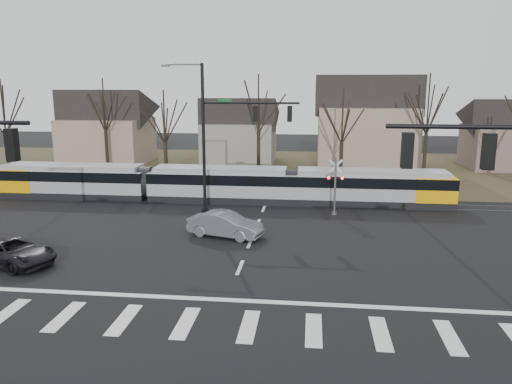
# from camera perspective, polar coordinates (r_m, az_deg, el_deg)

# --- Properties ---
(ground) EXTENTS (140.00, 140.00, 0.00)m
(ground) POSITION_cam_1_polar(r_m,az_deg,el_deg) (22.91, -2.58, -10.38)
(ground) COLOR black
(grass_verge) EXTENTS (140.00, 28.00, 0.01)m
(grass_verge) POSITION_cam_1_polar(r_m,az_deg,el_deg) (53.72, 2.77, 2.73)
(grass_verge) COLOR #38331E
(grass_verge) RESTS_ON ground
(crosswalk) EXTENTS (27.00, 2.60, 0.01)m
(crosswalk) POSITION_cam_1_polar(r_m,az_deg,el_deg) (19.33, -4.49, -14.86)
(crosswalk) COLOR silver
(crosswalk) RESTS_ON ground
(stop_line) EXTENTS (28.00, 0.35, 0.01)m
(stop_line) POSITION_cam_1_polar(r_m,az_deg,el_deg) (21.28, -3.35, -12.21)
(stop_line) COLOR silver
(stop_line) RESTS_ON ground
(lane_dashes) EXTENTS (0.18, 30.00, 0.01)m
(lane_dashes) POSITION_cam_1_polar(r_m,az_deg,el_deg) (38.07, 1.19, -1.17)
(lane_dashes) COLOR silver
(lane_dashes) RESTS_ON ground
(rail_pair) EXTENTS (90.00, 1.52, 0.06)m
(rail_pair) POSITION_cam_1_polar(r_m,az_deg,el_deg) (37.87, 1.16, -1.21)
(rail_pair) COLOR #59595E
(rail_pair) RESTS_ON ground
(tram) EXTENTS (34.92, 2.59, 2.65)m
(tram) POSITION_cam_1_polar(r_m,az_deg,el_deg) (38.28, -4.31, 1.07)
(tram) COLOR gray
(tram) RESTS_ON ground
(sedan) EXTENTS (3.96, 5.28, 1.46)m
(sedan) POSITION_cam_1_polar(r_m,az_deg,el_deg) (29.43, -3.52, -3.74)
(sedan) COLOR slate
(sedan) RESTS_ON ground
(suv) EXTENTS (5.39, 6.33, 1.35)m
(suv) POSITION_cam_1_polar(r_m,az_deg,el_deg) (27.82, -26.23, -6.07)
(suv) COLOR black
(suv) RESTS_ON ground
(signal_pole_far) EXTENTS (9.28, 0.44, 10.20)m
(signal_pole_far) POSITION_cam_1_polar(r_m,az_deg,el_deg) (34.03, -3.39, 6.94)
(signal_pole_far) COLOR black
(signal_pole_far) RESTS_ON ground
(rail_crossing_signal) EXTENTS (1.08, 0.36, 4.00)m
(rail_crossing_signal) POSITION_cam_1_polar(r_m,az_deg,el_deg) (34.42, 9.02, 0.45)
(rail_crossing_signal) COLOR #59595B
(rail_crossing_signal) RESTS_ON ground
(tree_row) EXTENTS (59.20, 7.20, 10.00)m
(tree_row) POSITION_cam_1_polar(r_m,az_deg,el_deg) (47.07, 4.80, 7.50)
(tree_row) COLOR black
(tree_row) RESTS_ON ground
(house_a) EXTENTS (9.72, 8.64, 8.60)m
(house_a) POSITION_cam_1_polar(r_m,az_deg,el_deg) (59.82, -16.71, 7.50)
(house_a) COLOR gray
(house_a) RESTS_ON ground
(house_b) EXTENTS (8.64, 7.56, 7.65)m
(house_b) POSITION_cam_1_polar(r_m,az_deg,el_deg) (57.71, -1.93, 7.36)
(house_b) COLOR gray
(house_b) RESTS_ON ground
(house_c) EXTENTS (10.80, 8.64, 10.10)m
(house_c) POSITION_cam_1_polar(r_m,az_deg,el_deg) (54.30, 12.51, 8.12)
(house_c) COLOR gray
(house_c) RESTS_ON ground
(house_d) EXTENTS (8.64, 7.56, 7.65)m
(house_d) POSITION_cam_1_polar(r_m,az_deg,el_deg) (59.77, 26.79, 6.24)
(house_d) COLOR #6A564E
(house_d) RESTS_ON ground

